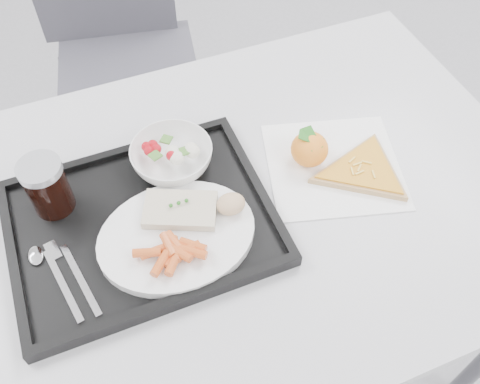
# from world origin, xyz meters

# --- Properties ---
(table) EXTENTS (1.20, 0.80, 0.75)m
(table) POSITION_xyz_m (0.00, 0.30, 0.68)
(table) COLOR silver
(table) RESTS_ON ground
(chair) EXTENTS (0.49, 0.49, 0.93)m
(chair) POSITION_xyz_m (-0.02, 1.16, 0.54)
(chair) COLOR #3F3E46
(chair) RESTS_ON ground
(tray) EXTENTS (0.45, 0.35, 0.03)m
(tray) POSITION_xyz_m (-0.15, 0.31, 0.76)
(tray) COLOR black
(tray) RESTS_ON table
(dinner_plate) EXTENTS (0.27, 0.27, 0.02)m
(dinner_plate) POSITION_xyz_m (-0.10, 0.25, 0.77)
(dinner_plate) COLOR white
(dinner_plate) RESTS_ON tray
(fish_fillet) EXTENTS (0.14, 0.12, 0.02)m
(fish_fillet) POSITION_xyz_m (-0.08, 0.29, 0.79)
(fish_fillet) COLOR beige
(fish_fillet) RESTS_ON dinner_plate
(bread_roll) EXTENTS (0.06, 0.05, 0.03)m
(bread_roll) POSITION_xyz_m (0.00, 0.26, 0.80)
(bread_roll) COLOR tan
(bread_roll) RESTS_ON dinner_plate
(salad_bowl) EXTENTS (0.15, 0.15, 0.05)m
(salad_bowl) POSITION_xyz_m (-0.06, 0.41, 0.79)
(salad_bowl) COLOR white
(salad_bowl) RESTS_ON tray
(cola_glass) EXTENTS (0.07, 0.07, 0.11)m
(cola_glass) POSITION_xyz_m (-0.28, 0.40, 0.82)
(cola_glass) COLOR black
(cola_glass) RESTS_ON tray
(cutlery) EXTENTS (0.10, 0.17, 0.01)m
(cutlery) POSITION_xyz_m (-0.30, 0.26, 0.77)
(cutlery) COLOR silver
(cutlery) RESTS_ON tray
(napkin) EXTENTS (0.31, 0.30, 0.00)m
(napkin) POSITION_xyz_m (0.23, 0.30, 0.75)
(napkin) COLOR white
(napkin) RESTS_ON table
(tangerine) EXTENTS (0.09, 0.09, 0.07)m
(tangerine) POSITION_xyz_m (0.19, 0.33, 0.79)
(tangerine) COLOR orange
(tangerine) RESTS_ON napkin
(pizza_slice) EXTENTS (0.25, 0.25, 0.02)m
(pizza_slice) POSITION_xyz_m (0.27, 0.26, 0.76)
(pizza_slice) COLOR tan
(pizza_slice) RESTS_ON napkin
(carrot_pile) EXTENTS (0.12, 0.08, 0.02)m
(carrot_pile) POSITION_xyz_m (-0.12, 0.21, 0.80)
(carrot_pile) COLOR #CC5420
(carrot_pile) RESTS_ON dinner_plate
(salad_contents) EXTENTS (0.10, 0.07, 0.02)m
(salad_contents) POSITION_xyz_m (-0.05, 0.41, 0.80)
(salad_contents) COLOR #AA0D16
(salad_contents) RESTS_ON salad_bowl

